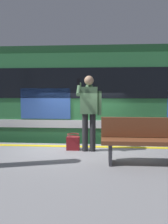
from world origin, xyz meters
The scene contains 9 objects.
ground_plane centered at (0.00, 0.00, 0.00)m, with size 24.12×24.12×0.00m, color #4C4742.
platform centered at (0.00, 2.53, 0.56)m, with size 12.52×5.06×1.12m, color gray.
safety_line centered at (0.00, 0.30, 1.12)m, with size 12.27×0.16×0.01m, color yellow.
track_rail_near centered at (0.00, -1.32, 0.08)m, with size 16.27×0.08×0.16m, color slate.
track_rail_far centered at (0.00, -2.76, 0.08)m, with size 16.27×0.08×0.16m, color slate.
train_carriage centered at (-1.08, -2.03, 2.42)m, with size 12.45×2.73×3.76m.
passenger centered at (-0.29, 0.69, 2.18)m, with size 0.57×0.55×1.79m.
handbag centered at (0.10, 0.63, 1.30)m, with size 0.32×0.29×0.39m.
bench centered at (-1.47, 1.53, 1.62)m, with size 1.78×0.44×0.90m.
Camera 1 is at (-0.56, 5.90, 2.53)m, focal length 35.56 mm.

